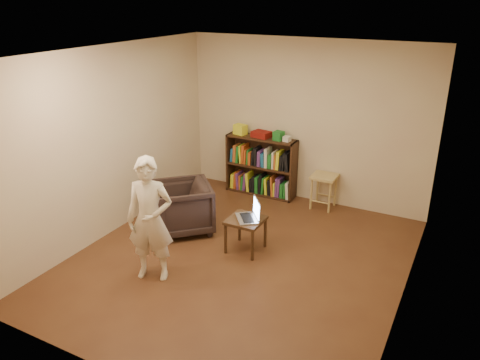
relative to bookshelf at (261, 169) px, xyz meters
The scene contains 15 objects.
floor 2.25m from the bookshelf, 71.85° to the right, with size 4.50×4.50×0.00m, color #4C2918.
ceiling 3.09m from the bookshelf, 71.85° to the right, with size 4.50×4.50×0.00m, color silver.
wall_back 1.11m from the bookshelf, 12.81° to the left, with size 4.00×4.00×0.00m, color beige.
wall_left 2.62m from the bookshelf, 122.10° to the right, with size 4.50×4.50×0.00m, color beige.
wall_right 3.51m from the bookshelf, 37.94° to the right, with size 4.50×4.50×0.00m, color beige.
bookshelf is the anchor object (origin of this frame).
box_yellow 0.76m from the bookshelf, behind, with size 0.20×0.15×0.17m, color yellow.
red_cloth 0.61m from the bookshelf, 169.63° to the right, with size 0.29×0.21×0.10m, color maroon.
box_green 0.70m from the bookshelf, ahead, with size 0.15×0.15×0.15m, color #1E7228.
box_white 0.75m from the bookshelf, ahead, with size 0.11×0.11×0.08m, color silver.
stool 1.13m from the bookshelf, ahead, with size 0.38×0.38×0.55m.
armchair 1.79m from the bookshelf, 103.49° to the right, with size 0.77×0.79×0.72m, color black.
side_table 1.94m from the bookshelf, 70.86° to the right, with size 0.45×0.45×0.46m.
laptop 1.93m from the bookshelf, 68.94° to the right, with size 0.43×0.44×0.27m.
person 2.92m from the bookshelf, 91.39° to the right, with size 0.56×0.36×1.52m, color beige.
Camera 1 is at (2.43, -4.63, 3.22)m, focal length 35.00 mm.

